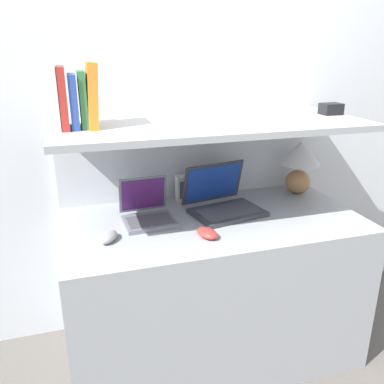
{
  "coord_description": "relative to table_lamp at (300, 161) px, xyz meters",
  "views": [
    {
      "loc": [
        -0.6,
        -1.29,
        1.51
      ],
      "look_at": [
        -0.11,
        0.35,
        0.89
      ],
      "focal_mm": 38.0,
      "sensor_mm": 36.0,
      "label": 1
    }
  ],
  "objects": [
    {
      "name": "desk",
      "position": [
        -0.57,
        -0.22,
        -0.55
      ],
      "size": [
        1.39,
        0.69,
        0.75
      ],
      "color": "#999EA3",
      "rests_on": "ground_plane"
    },
    {
      "name": "book_white",
      "position": [
        -1.22,
        -0.14,
        0.39
      ],
      "size": [
        0.03,
        0.16,
        0.25
      ],
      "color": "silver",
      "rests_on": "shelf"
    },
    {
      "name": "laptop_large",
      "position": [
        -0.49,
        -0.13,
        -0.14
      ],
      "size": [
        0.38,
        0.34,
        0.22
      ],
      "color": "#333338",
      "rests_on": "desk"
    },
    {
      "name": "book_green",
      "position": [
        -1.11,
        -0.14,
        0.38
      ],
      "size": [
        0.03,
        0.14,
        0.22
      ],
      "color": "#2D7042",
      "rests_on": "shelf"
    },
    {
      "name": "shelf",
      "position": [
        -0.57,
        -0.14,
        0.25
      ],
      "size": [
        1.39,
        0.62,
        0.03
      ],
      "color": "#999EA3",
      "rests_on": "back_riser"
    },
    {
      "name": "table_lamp",
      "position": [
        0.0,
        0.0,
        0.0
      ],
      "size": [
        0.21,
        0.21,
        0.29
      ],
      "color": "#B27A4C",
      "rests_on": "desk"
    },
    {
      "name": "computer_mouse",
      "position": [
        -0.66,
        -0.38,
        -0.16
      ],
      "size": [
        0.1,
        0.13,
        0.04
      ],
      "color": "red",
      "rests_on": "desk"
    },
    {
      "name": "book_red",
      "position": [
        -1.18,
        -0.14,
        0.39
      ],
      "size": [
        0.03,
        0.17,
        0.24
      ],
      "color": "#A82823",
      "rests_on": "shelf"
    },
    {
      "name": "wall_back",
      "position": [
        -0.57,
        0.2,
        0.27
      ],
      "size": [
        6.0,
        0.05,
        2.4
      ],
      "color": "silver",
      "rests_on": "ground_plane"
    },
    {
      "name": "second_mouse",
      "position": [
        -1.06,
        -0.3,
        -0.16
      ],
      "size": [
        0.11,
        0.13,
        0.04
      ],
      "color": "#99999E",
      "rests_on": "desk"
    },
    {
      "name": "laptop_small",
      "position": [
        -0.87,
        -0.14,
        -0.14
      ],
      "size": [
        0.24,
        0.24,
        0.19
      ],
      "color": "slate",
      "rests_on": "desk"
    },
    {
      "name": "book_blue",
      "position": [
        -1.15,
        -0.14,
        0.37
      ],
      "size": [
        0.03,
        0.16,
        0.21
      ],
      "color": "#284293",
      "rests_on": "shelf"
    },
    {
      "name": "back_riser",
      "position": [
        -0.57,
        0.15,
        -0.34
      ],
      "size": [
        1.39,
        0.04,
        1.17
      ],
      "color": "silver",
      "rests_on": "ground_plane"
    },
    {
      "name": "router_box",
      "position": [
        -0.62,
        0.07,
        -0.11
      ],
      "size": [
        0.1,
        0.07,
        0.13
      ],
      "color": "white",
      "rests_on": "desk"
    },
    {
      "name": "book_orange",
      "position": [
        -1.07,
        -0.14,
        0.4
      ],
      "size": [
        0.05,
        0.18,
        0.26
      ],
      "color": "orange",
      "rests_on": "shelf"
    },
    {
      "name": "shelf_gadget",
      "position": [
        0.06,
        -0.14,
        0.3
      ],
      "size": [
        0.1,
        0.08,
        0.05
      ],
      "color": "black",
      "rests_on": "shelf"
    }
  ]
}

